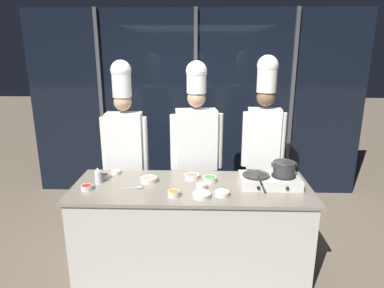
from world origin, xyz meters
The scene contains 21 objects.
ground_plane centered at (0.00, 0.00, 0.00)m, with size 24.00×24.00×0.00m, color #7F705B.
window_wall_back centered at (0.00, 1.91, 1.35)m, with size 4.86×0.09×2.70m.
demo_counter centered at (0.00, 0.00, 0.45)m, with size 2.29×0.84×0.90m.
portable_stove centered at (0.75, 0.04, 0.95)m, with size 0.57×0.35×0.11m.
frying_pan centered at (0.62, 0.04, 1.03)m, with size 0.26×0.45×0.05m.
stock_pot centered at (0.89, 0.04, 1.07)m, with size 0.24×0.21×0.13m.
squeeze_bottle_clear centered at (-0.91, 0.04, 0.97)m, with size 0.07×0.07×0.16m.
prep_bowl_soy_glaze centered at (-0.89, 0.17, 0.92)m, with size 0.10×0.10×0.05m.
prep_bowl_garlic centered at (0.10, -0.07, 0.93)m, with size 0.10×0.10×0.05m.
prep_bowl_chicken centered at (-0.81, 0.30, 0.92)m, with size 0.10×0.10×0.04m.
prep_bowl_carrots centered at (-0.15, -0.24, 0.93)m, with size 0.11×0.11×0.05m.
prep_bowl_shrimp centered at (-0.43, 0.09, 0.92)m, with size 0.17×0.17×0.05m.
prep_bowl_bell_pepper centered at (-0.98, -0.12, 0.92)m, with size 0.11×0.11×0.05m.
prep_bowl_noodles centered at (0.10, -0.25, 0.92)m, with size 0.17×0.17×0.04m.
prep_bowl_scallions centered at (0.18, 0.10, 0.93)m, with size 0.13×0.13×0.06m.
prep_bowl_onion centered at (0.29, -0.20, 0.92)m, with size 0.13×0.13×0.04m.
prep_bowl_mushrooms centered at (0.00, 0.19, 0.92)m, with size 0.15×0.15×0.05m.
serving_spoon_slotted centered at (-0.52, -0.07, 0.90)m, with size 0.24×0.09×0.02m.
chef_head centered at (-0.77, 0.63, 1.21)m, with size 0.52×0.22×2.06m.
chef_sous centered at (0.04, 0.66, 1.19)m, with size 0.59×0.30×2.05m.
chef_line centered at (0.79, 0.70, 1.29)m, with size 0.48×0.23×2.11m.
Camera 1 is at (0.10, -3.05, 2.20)m, focal length 32.00 mm.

